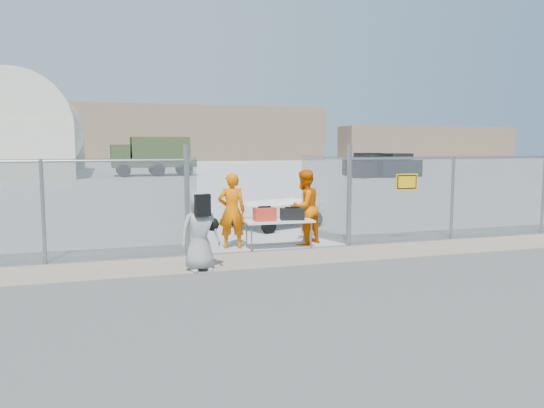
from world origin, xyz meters
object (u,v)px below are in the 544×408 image
object	(u,v)px
security_worker_right	(304,207)
visitor	(200,231)
folding_table	(279,234)
utility_trailer	(277,214)
security_worker_left	(232,211)

from	to	relation	value
security_worker_right	visitor	xyz separation A→B (m)	(-2.98, -2.04, -0.14)
folding_table	utility_trailer	size ratio (longest dim) A/B	0.48
security_worker_left	security_worker_right	world-z (taller)	security_worker_right
security_worker_right	folding_table	bearing A→B (deg)	-2.81
security_worker_right	utility_trailer	size ratio (longest dim) A/B	0.55
folding_table	visitor	xyz separation A→B (m)	(-2.18, -1.66, 0.45)
visitor	utility_trailer	xyz separation A→B (m)	(3.16, 4.86, -0.39)
folding_table	utility_trailer	xyz separation A→B (m)	(0.98, 3.20, 0.06)
folding_table	security_worker_left	world-z (taller)	security_worker_left
visitor	security_worker_left	bearing A→B (deg)	53.67
security_worker_right	visitor	world-z (taller)	security_worker_right
visitor	utility_trailer	world-z (taller)	visitor
security_worker_right	visitor	distance (m)	3.61
folding_table	utility_trailer	bearing A→B (deg)	75.42
security_worker_right	utility_trailer	xyz separation A→B (m)	(0.18, 2.81, -0.53)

